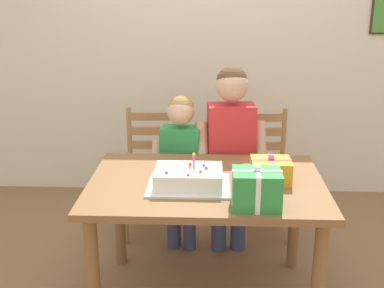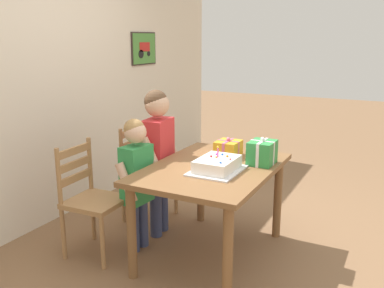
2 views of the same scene
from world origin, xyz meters
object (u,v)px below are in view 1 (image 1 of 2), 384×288
birthday_cake (189,178)px  child_younger (181,159)px  child_older (231,143)px  chair_left (154,171)px  chair_right (261,173)px  gift_box_beside_cake (271,170)px  dining_table (206,199)px  gift_box_red_large (256,189)px

birthday_cake → child_younger: size_ratio=0.40×
child_older → child_younger: size_ratio=1.17×
chair_left → child_younger: (0.22, -0.29, 0.21)m
chair_left → chair_right: same height
birthday_cake → chair_right: bearing=63.2°
gift_box_beside_cake → chair_right: (0.04, 0.87, -0.35)m
dining_table → chair_left: 0.99m
gift_box_beside_cake → child_older: bearing=109.2°
birthday_cake → gift_box_red_large: (0.34, -0.24, 0.04)m
gift_box_red_large → birthday_cake: bearing=145.4°
dining_table → birthday_cake: (-0.09, -0.08, 0.15)m
chair_right → chair_left: bearing=180.0°
child_younger → child_older: bearing=-0.1°
gift_box_red_large → chair_left: (-0.65, 1.20, -0.38)m
chair_left → chair_right: bearing=-0.0°
birthday_cake → chair_right: size_ratio=0.48×
chair_left → dining_table: bearing=-65.6°
gift_box_red_large → child_older: size_ratio=0.18×
chair_right → child_older: bearing=-129.1°
dining_table → child_older: size_ratio=1.00×
child_older → birthday_cake: bearing=-110.3°
dining_table → gift_box_red_large: (0.25, -0.32, 0.20)m
gift_box_red_large → chair_left: bearing=118.3°
dining_table → gift_box_red_large: gift_box_red_large is taller
birthday_cake → dining_table: bearing=41.4°
gift_box_red_large → gift_box_beside_cake: size_ratio=1.09×
birthday_cake → child_older: bearing=69.7°
birthday_cake → gift_box_red_large: gift_box_red_large is taller
gift_box_red_large → chair_right: size_ratio=0.26×
child_younger → gift_box_beside_cake: bearing=-47.2°
gift_box_beside_cake → child_younger: 0.80m
chair_left → child_older: child_older is taller
dining_table → child_younger: bearing=106.8°
birthday_cake → child_younger: (-0.08, 0.67, -0.13)m
gift_box_red_large → dining_table: bearing=127.8°
dining_table → chair_left: bearing=114.4°
birthday_cake → gift_box_red_large: size_ratio=1.82×
dining_table → gift_box_beside_cake: size_ratio=5.87×
gift_box_beside_cake → chair_left: bearing=131.0°
dining_table → child_younger: (-0.18, 0.59, 0.03)m
dining_table → birthday_cake: size_ratio=2.96×
gift_box_beside_cake → gift_box_red_large: bearing=-108.0°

